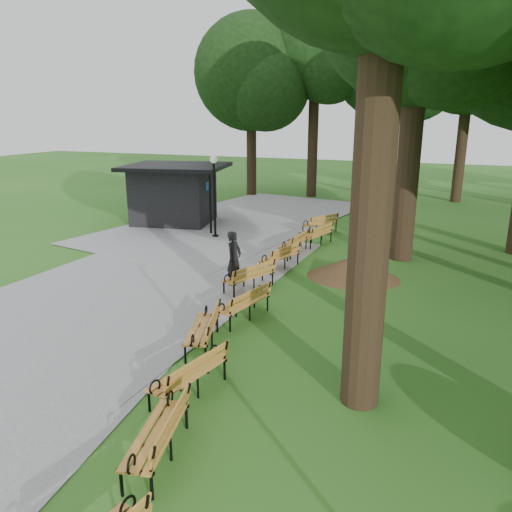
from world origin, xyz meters
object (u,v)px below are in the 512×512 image
at_px(bench_5, 249,276).
at_px(bench_9, 320,224).
at_px(lamp_post, 214,180).
at_px(bench_7, 293,243).
at_px(bench_1, 156,434).
at_px(dirt_mound, 353,267).
at_px(bench_8, 316,234).
at_px(person, 234,259).
at_px(bench_2, 189,374).
at_px(bench_6, 280,257).
at_px(bench_4, 243,303).
at_px(bench_3, 202,329).
at_px(kiosk, 174,194).

height_order(bench_5, bench_9, same).
xyz_separation_m(lamp_post, bench_7, (3.97, -1.35, -2.05)).
bearing_deg(bench_1, dirt_mound, 161.08).
relative_size(bench_1, bench_8, 1.00).
bearing_deg(person, bench_2, -156.86).
distance_m(dirt_mound, bench_6, 2.55).
bearing_deg(bench_9, bench_4, 34.67).
relative_size(lamp_post, bench_8, 1.84).
distance_m(person, bench_4, 2.73).
height_order(lamp_post, bench_6, lamp_post).
bearing_deg(bench_2, bench_3, -147.19).
distance_m(bench_3, bench_8, 9.94).
height_order(bench_3, bench_8, same).
relative_size(lamp_post, bench_2, 1.84).
height_order(lamp_post, bench_1, lamp_post).
height_order(lamp_post, bench_4, lamp_post).
height_order(dirt_mound, bench_9, bench_9).
bearing_deg(person, bench_3, -158.78).
bearing_deg(bench_1, lamp_post, -169.95).
xyz_separation_m(person, bench_3, (1.09, -4.18, -0.42)).
xyz_separation_m(bench_1, bench_9, (-1.57, 15.69, 0.00)).
xyz_separation_m(lamp_post, bench_3, (4.43, -9.57, -2.05)).
bearing_deg(bench_8, bench_5, 10.84).
bearing_deg(bench_9, bench_8, 42.17).
bearing_deg(bench_6, lamp_post, -113.00).
height_order(bench_2, bench_8, same).
bearing_deg(dirt_mound, bench_2, -100.50).
bearing_deg(bench_5, bench_2, 34.46).
relative_size(dirt_mound, bench_6, 1.34).
bearing_deg(bench_8, bench_4, 17.04).
bearing_deg(bench_3, lamp_post, -172.68).
relative_size(dirt_mound, bench_5, 1.34).
xyz_separation_m(dirt_mound, bench_2, (-1.51, -8.17, 0.08)).
distance_m(bench_2, bench_3, 2.01).
bearing_deg(bench_6, person, -4.32).
xyz_separation_m(dirt_mound, bench_9, (-2.64, 5.73, 0.08)).
xyz_separation_m(kiosk, bench_2, (8.30, -13.36, -1.00)).
relative_size(bench_1, bench_5, 1.00).
xyz_separation_m(bench_5, bench_7, (0.04, 4.29, 0.00)).
relative_size(bench_4, bench_9, 1.00).
bearing_deg(lamp_post, bench_2, -65.85).
distance_m(bench_3, bench_9, 12.03).
bearing_deg(kiosk, dirt_mound, -39.23).
xyz_separation_m(person, bench_2, (1.80, -6.06, -0.42)).
bearing_deg(bench_9, lamp_post, -27.52).
bearing_deg(kiosk, bench_9, -7.08).
bearing_deg(bench_5, kiosk, -113.92).
relative_size(bench_5, bench_7, 1.00).
relative_size(kiosk, bench_1, 2.41).
bearing_deg(bench_4, kiosk, -127.58).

